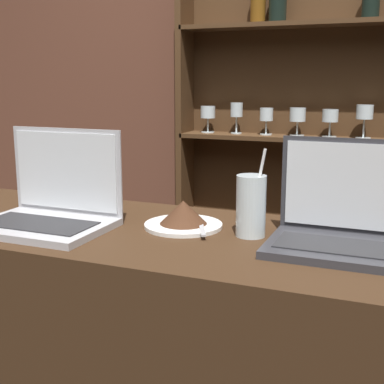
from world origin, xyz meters
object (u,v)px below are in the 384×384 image
laptop_near (50,206)px  cake_plate (183,216)px  water_glass (251,206)px  laptop_far (340,224)px

laptop_near → cake_plate: bearing=19.5°
water_glass → cake_plate: bearing=177.1°
laptop_near → water_glass: 0.52m
laptop_near → laptop_far: laptop_near is taller
water_glass → laptop_near: bearing=-168.2°
laptop_far → water_glass: laptop_far is taller
cake_plate → water_glass: (0.18, -0.01, 0.05)m
laptop_far → water_glass: 0.21m
laptop_far → cake_plate: 0.39m
cake_plate → water_glass: 0.19m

